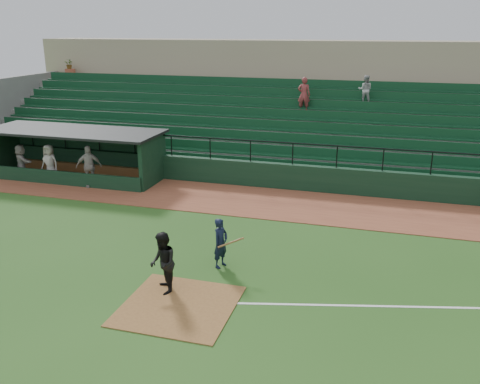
# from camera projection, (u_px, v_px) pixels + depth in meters

# --- Properties ---
(ground) EXTENTS (90.00, 90.00, 0.00)m
(ground) POSITION_uv_depth(u_px,v_px,m) (192.00, 289.00, 14.86)
(ground) COLOR #264F19
(ground) RESTS_ON ground
(warning_track) EXTENTS (40.00, 4.00, 0.03)m
(warning_track) POSITION_uv_depth(u_px,v_px,m) (259.00, 202.00, 22.16)
(warning_track) COLOR brown
(warning_track) RESTS_ON ground
(home_plate_dirt) EXTENTS (3.00, 3.00, 0.03)m
(home_plate_dirt) POSITION_uv_depth(u_px,v_px,m) (179.00, 306.00, 13.94)
(home_plate_dirt) COLOR brown
(home_plate_dirt) RESTS_ON ground
(stadium_structure) EXTENTS (38.00, 13.08, 6.40)m
(stadium_structure) POSITION_uv_depth(u_px,v_px,m) (296.00, 117.00, 29.17)
(stadium_structure) COLOR black
(stadium_structure) RESTS_ON ground
(dugout) EXTENTS (8.90, 3.20, 2.42)m
(dugout) POSITION_uv_depth(u_px,v_px,m) (80.00, 150.00, 25.76)
(dugout) COLOR black
(dugout) RESTS_ON ground
(batter_at_plate) EXTENTS (1.07, 0.71, 1.61)m
(batter_at_plate) POSITION_uv_depth(u_px,v_px,m) (221.00, 243.00, 16.01)
(batter_at_plate) COLOR black
(batter_at_plate) RESTS_ON ground
(umpire) EXTENTS (1.05, 1.11, 1.81)m
(umpire) POSITION_uv_depth(u_px,v_px,m) (163.00, 263.00, 14.42)
(umpire) COLOR black
(umpire) RESTS_ON ground
(dugout_player_a) EXTENTS (1.24, 1.02, 1.98)m
(dugout_player_a) POSITION_uv_depth(u_px,v_px,m) (89.00, 166.00, 23.89)
(dugout_player_a) COLOR #A5A09B
(dugout_player_a) RESTS_ON warning_track
(dugout_player_b) EXTENTS (0.90, 0.60, 1.81)m
(dugout_player_b) POSITION_uv_depth(u_px,v_px,m) (50.00, 163.00, 24.81)
(dugout_player_b) COLOR #ADA8A2
(dugout_player_b) RESTS_ON warning_track
(dugout_player_c) EXTENTS (1.59, 1.25, 1.69)m
(dugout_player_c) POSITION_uv_depth(u_px,v_px,m) (21.00, 161.00, 25.39)
(dugout_player_c) COLOR #A59F9B
(dugout_player_c) RESTS_ON warning_track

